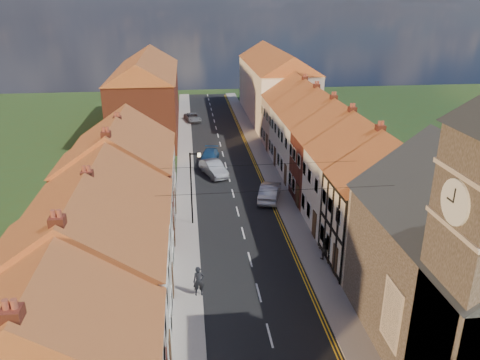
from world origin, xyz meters
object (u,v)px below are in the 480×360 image
at_px(car_far, 209,156).
at_px(car_mid_b, 270,192).
at_px(car_distant, 193,118).
at_px(church, 479,257).
at_px(lamppost, 192,184).
at_px(pedestrian_right, 324,248).
at_px(pedestrian_left, 199,281).
at_px(car_mid, 214,168).

xyz_separation_m(car_far, car_mid_b, (4.91, -11.08, 0.11)).
relative_size(car_distant, car_mid_b, 0.92).
distance_m(church, lamppost, 21.38).
distance_m(car_far, pedestrian_right, 23.00).
distance_m(car_far, car_mid_b, 12.12).
bearing_deg(car_far, lamppost, -87.50).
height_order(pedestrian_right, car_mid_b, pedestrian_right).
distance_m(lamppost, pedestrian_left, 10.23).
xyz_separation_m(car_distant, car_mid_b, (6.40, -29.87, 0.17)).
xyz_separation_m(church, car_far, (-11.07, 32.03, -5.22)).
height_order(car_mid, pedestrian_right, pedestrian_right).
distance_m(car_mid, pedestrian_right, 18.92).
bearing_deg(pedestrian_right, church, 111.95).
bearing_deg(car_distant, car_mid_b, -89.72).
bearing_deg(car_mid_b, car_mid, -38.39).
distance_m(car_far, car_distant, 18.85).
xyz_separation_m(car_mid, car_distant, (-1.70, 23.04, -0.17)).
xyz_separation_m(lamppost, pedestrian_right, (8.91, -6.62, -2.61)).
bearing_deg(car_mid, car_far, 74.20).
xyz_separation_m(church, car_mid, (-10.86, 27.79, -5.11)).
height_order(car_mid, car_distant, car_mid).
height_order(pedestrian_left, pedestrian_right, pedestrian_left).
xyz_separation_m(lamppost, car_mid, (2.31, 11.11, -2.77)).
bearing_deg(car_mid_b, lamppost, 48.46).
xyz_separation_m(church, pedestrian_left, (-13.06, 6.75, -4.80)).
relative_size(car_mid, car_mid_b, 1.00).
distance_m(car_distant, car_mid_b, 30.55).
height_order(car_mid, car_mid_b, car_mid_b).
xyz_separation_m(church, car_distant, (-12.56, 50.82, -5.28)).
relative_size(car_mid, car_distant, 1.09).
distance_m(car_mid, pedestrian_left, 21.15).
bearing_deg(lamppost, church, -51.70).
bearing_deg(lamppost, car_mid, 78.24).
xyz_separation_m(lamppost, car_distant, (0.61, 34.15, -2.94)).
bearing_deg(car_distant, pedestrian_left, -102.46).
distance_m(pedestrian_left, car_mid_b, 15.79).
bearing_deg(church, car_mid_b, 106.39).
relative_size(church, car_far, 3.35).
xyz_separation_m(pedestrian_left, car_mid_b, (6.90, 14.20, -0.31)).
xyz_separation_m(church, pedestrian_right, (-4.26, 10.06, -4.95)).
bearing_deg(car_mid, pedestrian_left, -114.55).
height_order(church, car_mid_b, church).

